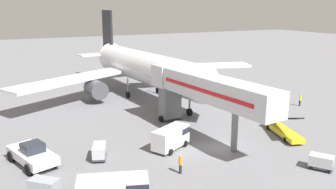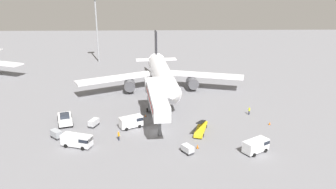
{
  "view_description": "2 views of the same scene",
  "coord_description": "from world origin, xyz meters",
  "px_view_note": "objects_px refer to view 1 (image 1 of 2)",
  "views": [
    {
      "loc": [
        -21.34,
        -29.74,
        15.06
      ],
      "look_at": [
        1.05,
        15.32,
        2.43
      ],
      "focal_mm": 37.76,
      "sensor_mm": 36.0,
      "label": 1
    },
    {
      "loc": [
        0.52,
        -58.42,
        27.41
      ],
      "look_at": [
        2.65,
        14.86,
        2.71
      ],
      "focal_mm": 34.98,
      "sensor_mm": 36.0,
      "label": 2
    }
  ],
  "objects_px": {
    "safety_cone_alpha": "(169,127)",
    "safety_cone_charlie": "(321,156)",
    "service_van_far_right": "(115,189)",
    "baggage_cart_outer_right": "(44,187)",
    "pushback_tug": "(32,154)",
    "service_van_outer_left": "(171,137)",
    "baggage_cart_far_left": "(321,162)",
    "ground_crew_worker_midground": "(180,164)",
    "ground_crew_worker_foreground": "(300,100)",
    "airplane_at_gate": "(144,68)",
    "baggage_cart_near_left": "(99,151)",
    "jet_bridge": "(201,89)",
    "belt_loader_truck": "(283,129)"
  },
  "relations": [
    {
      "from": "baggage_cart_near_left",
      "to": "jet_bridge",
      "type": "bearing_deg",
      "value": 5.75
    },
    {
      "from": "safety_cone_alpha",
      "to": "ground_crew_worker_midground",
      "type": "bearing_deg",
      "value": -111.54
    },
    {
      "from": "baggage_cart_outer_right",
      "to": "baggage_cart_far_left",
      "type": "height_order",
      "value": "baggage_cart_outer_right"
    },
    {
      "from": "baggage_cart_far_left",
      "to": "safety_cone_charlie",
      "type": "bearing_deg",
      "value": 40.98
    },
    {
      "from": "pushback_tug",
      "to": "ground_crew_worker_foreground",
      "type": "xyz_separation_m",
      "value": [
        39.44,
        3.74,
        -0.1
      ]
    },
    {
      "from": "pushback_tug",
      "to": "safety_cone_charlie",
      "type": "height_order",
      "value": "pushback_tug"
    },
    {
      "from": "service_van_far_right",
      "to": "ground_crew_worker_midground",
      "type": "xyz_separation_m",
      "value": [
        6.99,
        2.27,
        -0.3
      ]
    },
    {
      "from": "belt_loader_truck",
      "to": "ground_crew_worker_foreground",
      "type": "xyz_separation_m",
      "value": [
        11.79,
        8.58,
        0.2
      ]
    },
    {
      "from": "service_van_far_right",
      "to": "ground_crew_worker_midground",
      "type": "height_order",
      "value": "service_van_far_right"
    },
    {
      "from": "service_van_far_right",
      "to": "baggage_cart_outer_right",
      "type": "height_order",
      "value": "service_van_far_right"
    },
    {
      "from": "airplane_at_gate",
      "to": "baggage_cart_near_left",
      "type": "distance_m",
      "value": 26.11
    },
    {
      "from": "baggage_cart_near_left",
      "to": "ground_crew_worker_midground",
      "type": "distance_m",
      "value": 8.75
    },
    {
      "from": "belt_loader_truck",
      "to": "service_van_outer_left",
      "type": "relative_size",
      "value": 1.48
    },
    {
      "from": "baggage_cart_far_left",
      "to": "ground_crew_worker_midground",
      "type": "xyz_separation_m",
      "value": [
        -12.32,
        5.17,
        0.19
      ]
    },
    {
      "from": "jet_bridge",
      "to": "belt_loader_truck",
      "type": "relative_size",
      "value": 2.76
    },
    {
      "from": "baggage_cart_outer_right",
      "to": "service_van_outer_left",
      "type": "bearing_deg",
      "value": 17.66
    },
    {
      "from": "airplane_at_gate",
      "to": "baggage_cart_near_left",
      "type": "relative_size",
      "value": 16.07
    },
    {
      "from": "ground_crew_worker_foreground",
      "to": "safety_cone_alpha",
      "type": "xyz_separation_m",
      "value": [
        -22.94,
        -0.47,
        -0.72
      ]
    },
    {
      "from": "airplane_at_gate",
      "to": "ground_crew_worker_foreground",
      "type": "height_order",
      "value": "airplane_at_gate"
    },
    {
      "from": "pushback_tug",
      "to": "baggage_cart_near_left",
      "type": "height_order",
      "value": "pushback_tug"
    },
    {
      "from": "service_van_far_right",
      "to": "baggage_cart_near_left",
      "type": "distance_m",
      "value": 8.91
    },
    {
      "from": "service_van_far_right",
      "to": "baggage_cart_far_left",
      "type": "bearing_deg",
      "value": -8.54
    },
    {
      "from": "ground_crew_worker_midground",
      "to": "safety_cone_charlie",
      "type": "relative_size",
      "value": 2.54
    },
    {
      "from": "service_van_far_right",
      "to": "baggage_cart_outer_right",
      "type": "relative_size",
      "value": 2.26
    },
    {
      "from": "ground_crew_worker_midground",
      "to": "service_van_far_right",
      "type": "bearing_deg",
      "value": -161.99
    },
    {
      "from": "baggage_cart_outer_right",
      "to": "baggage_cart_far_left",
      "type": "relative_size",
      "value": 1.03
    },
    {
      "from": "airplane_at_gate",
      "to": "ground_crew_worker_midground",
      "type": "distance_m",
      "value": 29.61
    },
    {
      "from": "baggage_cart_outer_right",
      "to": "ground_crew_worker_foreground",
      "type": "bearing_deg",
      "value": 15.03
    },
    {
      "from": "airplane_at_gate",
      "to": "baggage_cart_outer_right",
      "type": "bearing_deg",
      "value": -126.75
    },
    {
      "from": "jet_bridge",
      "to": "baggage_cart_far_left",
      "type": "bearing_deg",
      "value": -67.44
    },
    {
      "from": "baggage_cart_far_left",
      "to": "safety_cone_alpha",
      "type": "relative_size",
      "value": 4.74
    },
    {
      "from": "safety_cone_alpha",
      "to": "safety_cone_charlie",
      "type": "distance_m",
      "value": 17.79
    },
    {
      "from": "airplane_at_gate",
      "to": "safety_cone_alpha",
      "type": "distance_m",
      "value": 17.83
    },
    {
      "from": "ground_crew_worker_foreground",
      "to": "safety_cone_charlie",
      "type": "relative_size",
      "value": 2.55
    },
    {
      "from": "jet_bridge",
      "to": "service_van_outer_left",
      "type": "height_order",
      "value": "jet_bridge"
    },
    {
      "from": "baggage_cart_outer_right",
      "to": "safety_cone_alpha",
      "type": "distance_m",
      "value": 19.19
    },
    {
      "from": "baggage_cart_far_left",
      "to": "safety_cone_charlie",
      "type": "xyz_separation_m",
      "value": [
        1.9,
        1.65,
        -0.43
      ]
    },
    {
      "from": "ground_crew_worker_foreground",
      "to": "airplane_at_gate",
      "type": "bearing_deg",
      "value": 139.63
    },
    {
      "from": "belt_loader_truck",
      "to": "baggage_cart_outer_right",
      "type": "bearing_deg",
      "value": -175.91
    },
    {
      "from": "baggage_cart_outer_right",
      "to": "safety_cone_alpha",
      "type": "height_order",
      "value": "baggage_cart_outer_right"
    },
    {
      "from": "service_van_far_right",
      "to": "safety_cone_charlie",
      "type": "relative_size",
      "value": 8.06
    },
    {
      "from": "airplane_at_gate",
      "to": "ground_crew_worker_foreground",
      "type": "relative_size",
      "value": 24.39
    },
    {
      "from": "jet_bridge",
      "to": "baggage_cart_outer_right",
      "type": "height_order",
      "value": "jet_bridge"
    },
    {
      "from": "safety_cone_alpha",
      "to": "service_van_far_right",
      "type": "bearing_deg",
      "value": -130.08
    },
    {
      "from": "airplane_at_gate",
      "to": "service_van_far_right",
      "type": "xyz_separation_m",
      "value": [
        -15.23,
        -30.44,
        -3.67
      ]
    },
    {
      "from": "jet_bridge",
      "to": "belt_loader_truck",
      "type": "height_order",
      "value": "jet_bridge"
    },
    {
      "from": "jet_bridge",
      "to": "safety_cone_charlie",
      "type": "height_order",
      "value": "jet_bridge"
    },
    {
      "from": "airplane_at_gate",
      "to": "jet_bridge",
      "type": "height_order",
      "value": "airplane_at_gate"
    },
    {
      "from": "belt_loader_truck",
      "to": "safety_cone_alpha",
      "type": "distance_m",
      "value": 13.8
    },
    {
      "from": "pushback_tug",
      "to": "safety_cone_alpha",
      "type": "relative_size",
      "value": 12.88
    }
  ]
}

